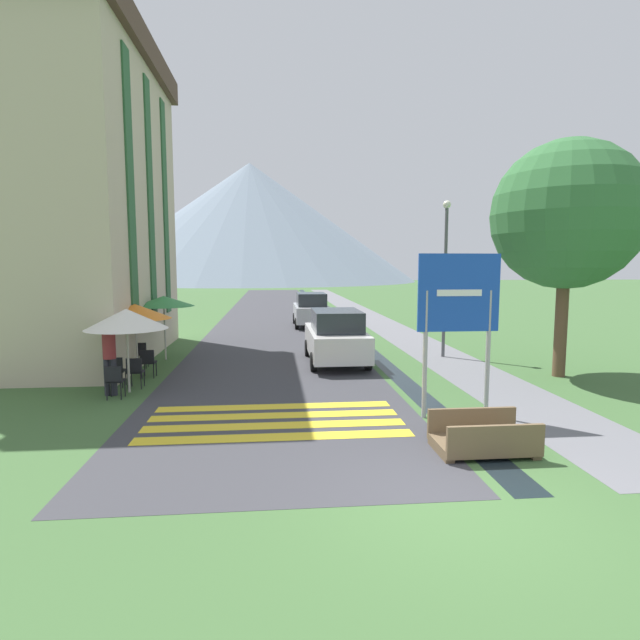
{
  "coord_description": "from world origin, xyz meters",
  "views": [
    {
      "loc": [
        -2.51,
        -6.51,
        3.33
      ],
      "look_at": [
        -0.96,
        10.0,
        1.49
      ],
      "focal_mm": 28.0,
      "sensor_mm": 36.0,
      "label": 1
    }
  ],
  "objects_px": {
    "hotel_building": "(74,187)",
    "cafe_umbrella_middle_orange": "(135,311)",
    "parked_car_near": "(336,336)",
    "parked_car_far": "(311,310)",
    "footbridge": "(483,439)",
    "cafe_chair_nearest": "(114,379)",
    "person_standing_terrace": "(109,355)",
    "cafe_chair_near_left": "(116,369)",
    "cafe_chair_near_right": "(135,370)",
    "tree_by_path": "(567,215)",
    "cafe_chair_far_left": "(141,353)",
    "road_sign": "(458,309)",
    "cafe_chair_middle": "(148,361)",
    "streetlamp": "(445,266)",
    "cafe_umbrella_rear_green": "(164,301)",
    "cafe_umbrella_front_white": "(126,319)",
    "person_seated_far": "(111,359)"
  },
  "relations": [
    {
      "from": "parked_car_near",
      "to": "cafe_chair_near_left",
      "type": "relative_size",
      "value": 5.07
    },
    {
      "from": "streetlamp",
      "to": "footbridge",
      "type": "bearing_deg",
      "value": -104.98
    },
    {
      "from": "cafe_chair_middle",
      "to": "cafe_chair_nearest",
      "type": "height_order",
      "value": "same"
    },
    {
      "from": "cafe_chair_middle",
      "to": "cafe_chair_far_left",
      "type": "distance_m",
      "value": 1.55
    },
    {
      "from": "parked_car_near",
      "to": "cafe_chair_nearest",
      "type": "xyz_separation_m",
      "value": [
        -6.06,
        -4.09,
        -0.4
      ]
    },
    {
      "from": "hotel_building",
      "to": "cafe_umbrella_rear_green",
      "type": "xyz_separation_m",
      "value": [
        3.08,
        -0.71,
        -3.97
      ]
    },
    {
      "from": "cafe_chair_middle",
      "to": "cafe_chair_near_left",
      "type": "distance_m",
      "value": 1.26
    },
    {
      "from": "road_sign",
      "to": "person_standing_terrace",
      "type": "height_order",
      "value": "road_sign"
    },
    {
      "from": "cafe_chair_middle",
      "to": "cafe_chair_far_left",
      "type": "xyz_separation_m",
      "value": [
        -0.58,
        1.44,
        0.0
      ]
    },
    {
      "from": "footbridge",
      "to": "cafe_umbrella_middle_orange",
      "type": "relative_size",
      "value": 0.79
    },
    {
      "from": "cafe_chair_far_left",
      "to": "tree_by_path",
      "type": "height_order",
      "value": "tree_by_path"
    },
    {
      "from": "hotel_building",
      "to": "cafe_umbrella_middle_orange",
      "type": "relative_size",
      "value": 5.2
    },
    {
      "from": "parked_car_far",
      "to": "person_seated_far",
      "type": "distance_m",
      "value": 14.3
    },
    {
      "from": "road_sign",
      "to": "cafe_chair_near_left",
      "type": "bearing_deg",
      "value": 157.48
    },
    {
      "from": "hotel_building",
      "to": "parked_car_far",
      "type": "height_order",
      "value": "hotel_building"
    },
    {
      "from": "cafe_umbrella_front_white",
      "to": "cafe_umbrella_rear_green",
      "type": "relative_size",
      "value": 0.98
    },
    {
      "from": "footbridge",
      "to": "cafe_chair_nearest",
      "type": "xyz_separation_m",
      "value": [
        -7.66,
        4.23,
        0.29
      ]
    },
    {
      "from": "cafe_chair_middle",
      "to": "cafe_chair_far_left",
      "type": "relative_size",
      "value": 1.0
    },
    {
      "from": "parked_car_far",
      "to": "hotel_building",
      "type": "bearing_deg",
      "value": -136.69
    },
    {
      "from": "cafe_chair_near_left",
      "to": "cafe_chair_near_right",
      "type": "bearing_deg",
      "value": -13.91
    },
    {
      "from": "person_standing_terrace",
      "to": "streetlamp",
      "type": "distance_m",
      "value": 11.45
    },
    {
      "from": "road_sign",
      "to": "streetlamp",
      "type": "height_order",
      "value": "streetlamp"
    },
    {
      "from": "parked_car_far",
      "to": "person_standing_terrace",
      "type": "height_order",
      "value": "parked_car_far"
    },
    {
      "from": "cafe_chair_middle",
      "to": "tree_by_path",
      "type": "distance_m",
      "value": 12.98
    },
    {
      "from": "footbridge",
      "to": "cafe_umbrella_middle_orange",
      "type": "height_order",
      "value": "cafe_umbrella_middle_orange"
    },
    {
      "from": "parked_car_far",
      "to": "cafe_chair_far_left",
      "type": "relative_size",
      "value": 4.84
    },
    {
      "from": "parked_car_near",
      "to": "cafe_chair_near_right",
      "type": "bearing_deg",
      "value": -152.57
    },
    {
      "from": "hotel_building",
      "to": "tree_by_path",
      "type": "height_order",
      "value": "hotel_building"
    },
    {
      "from": "parked_car_near",
      "to": "person_seated_far",
      "type": "relative_size",
      "value": 3.44
    },
    {
      "from": "cafe_chair_near_left",
      "to": "parked_car_near",
      "type": "bearing_deg",
      "value": 27.56
    },
    {
      "from": "parked_car_far",
      "to": "cafe_chair_near_left",
      "type": "height_order",
      "value": "parked_car_far"
    },
    {
      "from": "cafe_chair_near_left",
      "to": "cafe_umbrella_rear_green",
      "type": "bearing_deg",
      "value": 86.75
    },
    {
      "from": "cafe_chair_middle",
      "to": "cafe_chair_nearest",
      "type": "xyz_separation_m",
      "value": [
        -0.25,
        -2.35,
        0.0
      ]
    },
    {
      "from": "cafe_umbrella_front_white",
      "to": "streetlamp",
      "type": "bearing_deg",
      "value": 22.83
    },
    {
      "from": "cafe_umbrella_rear_green",
      "to": "person_standing_terrace",
      "type": "bearing_deg",
      "value": -94.3
    },
    {
      "from": "cafe_chair_near_right",
      "to": "tree_by_path",
      "type": "xyz_separation_m",
      "value": [
        12.26,
        0.38,
        4.24
      ]
    },
    {
      "from": "cafe_chair_nearest",
      "to": "parked_car_near",
      "type": "bearing_deg",
      "value": 43.26
    },
    {
      "from": "cafe_chair_near_left",
      "to": "footbridge",
      "type": "bearing_deg",
      "value": -30.96
    },
    {
      "from": "tree_by_path",
      "to": "person_seated_far",
      "type": "bearing_deg",
      "value": 178.85
    },
    {
      "from": "cafe_chair_near_right",
      "to": "cafe_umbrella_rear_green",
      "type": "height_order",
      "value": "cafe_umbrella_rear_green"
    },
    {
      "from": "cafe_chair_near_left",
      "to": "tree_by_path",
      "type": "relative_size",
      "value": 0.12
    },
    {
      "from": "hotel_building",
      "to": "cafe_chair_near_left",
      "type": "distance_m",
      "value": 7.73
    },
    {
      "from": "parked_car_near",
      "to": "parked_car_far",
      "type": "distance_m",
      "value": 10.29
    },
    {
      "from": "cafe_chair_near_right",
      "to": "cafe_umbrella_rear_green",
      "type": "relative_size",
      "value": 0.38
    },
    {
      "from": "cafe_chair_middle",
      "to": "cafe_umbrella_rear_green",
      "type": "height_order",
      "value": "cafe_umbrella_rear_green"
    },
    {
      "from": "cafe_umbrella_front_white",
      "to": "parked_car_near",
      "type": "bearing_deg",
      "value": 30.05
    },
    {
      "from": "tree_by_path",
      "to": "hotel_building",
      "type": "bearing_deg",
      "value": 163.65
    },
    {
      "from": "cafe_chair_near_left",
      "to": "cafe_umbrella_rear_green",
      "type": "xyz_separation_m",
      "value": [
        0.47,
        4.02,
        1.56
      ]
    },
    {
      "from": "footbridge",
      "to": "parked_car_far",
      "type": "height_order",
      "value": "parked_car_far"
    },
    {
      "from": "parked_car_near",
      "to": "person_standing_terrace",
      "type": "relative_size",
      "value": 2.38
    }
  ]
}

